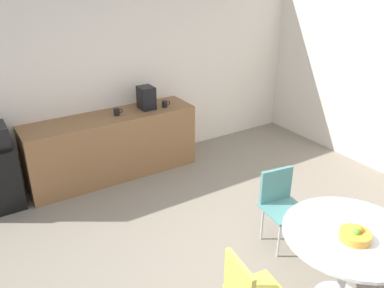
{
  "coord_description": "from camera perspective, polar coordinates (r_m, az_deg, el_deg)",
  "views": [
    {
      "loc": [
        -2.13,
        -2.27,
        2.84
      ],
      "look_at": [
        0.04,
        1.2,
        0.95
      ],
      "focal_mm": 37.68,
      "sensor_mm": 36.0,
      "label": 1
    }
  ],
  "objects": [
    {
      "name": "ground_plane",
      "position": [
        4.21,
        8.64,
        -17.92
      ],
      "size": [
        6.0,
        6.0,
        0.0
      ],
      "primitive_type": "plane",
      "color": "gray"
    },
    {
      "name": "wall_back",
      "position": [
        5.89,
        -9.85,
        9.28
      ],
      "size": [
        6.0,
        0.1,
        2.6
      ],
      "primitive_type": "cube",
      "color": "silver",
      "rests_on": "ground_plane"
    },
    {
      "name": "counter_block",
      "position": [
        5.74,
        -11.19,
        -0.28
      ],
      "size": [
        2.36,
        0.6,
        0.9
      ],
      "primitive_type": "cube",
      "color": "brown",
      "rests_on": "ground_plane"
    },
    {
      "name": "round_table",
      "position": [
        3.76,
        21.28,
        -13.31
      ],
      "size": [
        1.13,
        1.13,
        0.76
      ],
      "color": "silver",
      "rests_on": "ground_plane"
    },
    {
      "name": "chair_teal",
      "position": [
        4.41,
        12.35,
        -7.56
      ],
      "size": [
        0.48,
        0.48,
        0.83
      ],
      "color": "silver",
      "rests_on": "ground_plane"
    },
    {
      "name": "fruit_bowl",
      "position": [
        3.6,
        22.12,
        -11.88
      ],
      "size": [
        0.25,
        0.25,
        0.11
      ],
      "color": "gold",
      "rests_on": "round_table"
    },
    {
      "name": "mug_white",
      "position": [
        5.56,
        -10.6,
        4.5
      ],
      "size": [
        0.13,
        0.08,
        0.09
      ],
      "color": "black",
      "rests_on": "counter_block"
    },
    {
      "name": "mug_green",
      "position": [
        5.8,
        -3.85,
        5.7
      ],
      "size": [
        0.13,
        0.08,
        0.09
      ],
      "color": "black",
      "rests_on": "counter_block"
    },
    {
      "name": "coffee_maker",
      "position": [
        5.72,
        -6.49,
        6.53
      ],
      "size": [
        0.2,
        0.24,
        0.32
      ],
      "primitive_type": "cube",
      "color": "black",
      "rests_on": "counter_block"
    }
  ]
}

